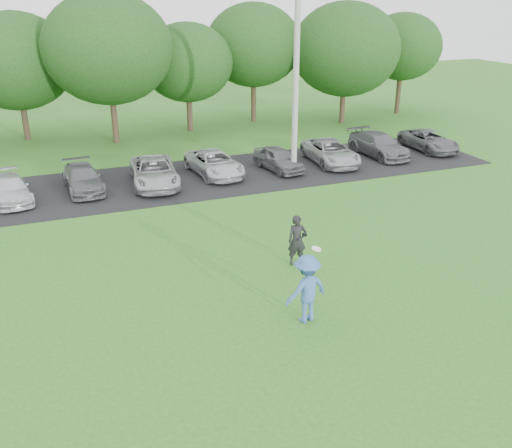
# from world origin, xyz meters

# --- Properties ---
(ground) EXTENTS (100.00, 100.00, 0.00)m
(ground) POSITION_xyz_m (0.00, 0.00, 0.00)
(ground) COLOR #2F671D
(ground) RESTS_ON ground
(parking_lot) EXTENTS (32.00, 6.50, 0.03)m
(parking_lot) POSITION_xyz_m (0.00, 13.00, 0.01)
(parking_lot) COLOR black
(parking_lot) RESTS_ON ground
(utility_pole) EXTENTS (0.28, 0.28, 10.58)m
(utility_pole) POSITION_xyz_m (5.25, 11.76, 5.29)
(utility_pole) COLOR #9E9D99
(utility_pole) RESTS_ON ground
(frisbee_player) EXTENTS (1.40, 0.97, 2.30)m
(frisbee_player) POSITION_xyz_m (-0.14, -0.68, 1.00)
(frisbee_player) COLOR #3D67AD
(frisbee_player) RESTS_ON ground
(camera_bystander) EXTENTS (0.70, 0.52, 1.74)m
(camera_bystander) POSITION_xyz_m (1.13, 2.63, 0.87)
(camera_bystander) COLOR black
(camera_bystander) RESTS_ON ground
(parked_cars) EXTENTS (30.47, 5.03, 1.25)m
(parked_cars) POSITION_xyz_m (1.23, 12.97, 0.61)
(parked_cars) COLOR #B3B6BA
(parked_cars) RESTS_ON parking_lot
(tree_row) EXTENTS (42.39, 9.85, 8.64)m
(tree_row) POSITION_xyz_m (1.51, 22.76, 4.91)
(tree_row) COLOR #38281C
(tree_row) RESTS_ON ground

